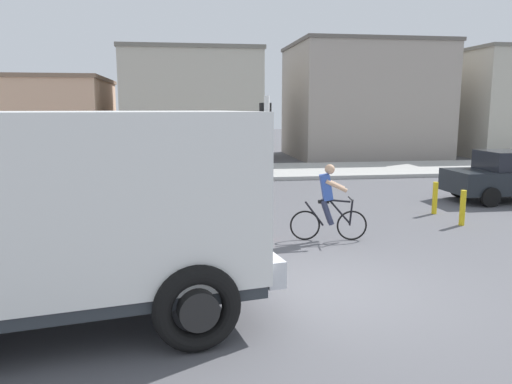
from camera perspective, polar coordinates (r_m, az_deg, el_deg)
ground_plane at (r=8.56m, az=8.90°, el=-10.60°), size 120.00×120.00×0.00m
sidewalk_far at (r=22.45m, az=-2.14°, el=2.33°), size 80.00×5.00×0.16m
truck_foreground at (r=7.00m, az=-22.00°, el=-1.59°), size 5.78×3.56×2.90m
cyclist at (r=11.16m, az=8.31°, el=-1.20°), size 1.72×0.54×1.72m
traffic_light_pole at (r=10.93m, az=1.15°, el=5.04°), size 0.24×0.43×3.20m
car_red_near at (r=17.30m, az=-21.21°, el=1.94°), size 4.25×2.43×1.60m
car_white_mid at (r=17.78m, az=27.32°, el=1.70°), size 4.01×1.90×1.60m
bollard_near at (r=13.57m, az=22.62°, el=-1.69°), size 0.14×0.14×0.90m
bollard_far at (r=14.77m, az=19.84°, el=-0.65°), size 0.14×0.14×0.90m
building_corner_left at (r=30.49m, az=-25.90°, el=7.47°), size 10.01×8.06×4.56m
building_mid_block at (r=28.80m, az=-7.40°, el=9.74°), size 7.35×7.34×6.03m
building_corner_right at (r=31.07m, az=12.13°, el=10.19°), size 8.66×7.22×6.67m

